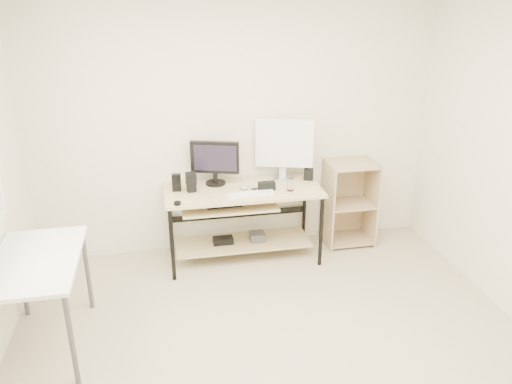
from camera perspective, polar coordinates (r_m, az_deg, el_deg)
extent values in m
cube|color=#B8AA8E|center=(3.79, 3.21, -19.64)|extent=(4.00, 4.00, 0.01)
cube|color=#EDE7CE|center=(4.95, -2.25, 7.74)|extent=(4.00, 0.01, 2.60)
cube|color=tan|center=(4.80, -1.49, 0.20)|extent=(1.50, 0.65, 0.03)
cube|color=tan|center=(4.77, -3.15, -1.43)|extent=(0.90, 0.49, 0.02)
cube|color=tan|center=(5.08, -1.52, -5.74)|extent=(1.35, 0.46, 0.02)
cube|color=black|center=(4.76, -3.75, -1.30)|extent=(0.33, 0.22, 0.01)
cylinder|color=black|center=(4.75, -0.67, -1.32)|extent=(0.14, 0.01, 0.01)
cube|color=#434346|center=(5.08, 0.14, -5.09)|extent=(0.15, 0.15, 0.08)
cube|color=black|center=(5.04, -3.78, -5.53)|extent=(0.20, 0.12, 0.06)
cylinder|color=black|center=(4.63, -9.56, -6.03)|extent=(0.04, 0.04, 0.72)
cylinder|color=black|center=(5.15, -9.82, -3.12)|extent=(0.04, 0.04, 0.72)
cylinder|color=black|center=(4.86, 7.44, -4.53)|extent=(0.04, 0.04, 0.72)
cylinder|color=black|center=(5.35, 5.54, -1.89)|extent=(0.04, 0.04, 0.72)
cube|color=white|center=(3.89, -23.93, -7.22)|extent=(0.60, 1.00, 0.03)
cylinder|color=#434346|center=(4.52, -25.32, -8.77)|extent=(0.04, 0.04, 0.72)
cylinder|color=#434346|center=(3.65, -20.33, -15.67)|extent=(0.04, 0.04, 0.72)
cylinder|color=#434346|center=(4.41, -18.72, -8.49)|extent=(0.04, 0.04, 0.72)
cube|color=tan|center=(5.23, 8.17, -1.50)|extent=(0.02, 0.40, 0.90)
cube|color=tan|center=(5.40, 12.98, -1.08)|extent=(0.02, 0.40, 0.90)
cube|color=tan|center=(5.48, 9.90, -0.52)|extent=(0.50, 0.02, 0.90)
cube|color=tan|center=(5.49, 10.32, -5.23)|extent=(0.46, 0.38, 0.02)
cube|color=tan|center=(5.31, 10.62, -1.29)|extent=(0.46, 0.38, 0.02)
cube|color=tan|center=(5.16, 10.94, 3.11)|extent=(0.46, 0.38, 0.02)
cylinder|color=black|center=(4.92, -4.64, 1.03)|extent=(0.20, 0.20, 0.02)
cylinder|color=black|center=(4.90, -4.66, 1.67)|extent=(0.04, 0.04, 0.10)
cube|color=black|center=(4.84, -4.73, 3.97)|extent=(0.47, 0.19, 0.32)
cube|color=black|center=(4.81, -4.69, 3.88)|extent=(0.38, 0.12, 0.25)
cube|color=silver|center=(5.06, 3.18, 1.65)|extent=(0.20, 0.18, 0.02)
cylinder|color=silver|center=(5.04, 3.20, 2.35)|extent=(0.05, 0.05, 0.11)
cube|color=white|center=(4.95, 3.27, 5.58)|extent=(0.56, 0.22, 0.48)
cube|color=#293AB5|center=(4.92, 3.36, 5.48)|extent=(0.46, 0.14, 0.38)
cube|color=white|center=(4.65, -0.60, -0.22)|extent=(0.46, 0.16, 0.02)
ellipsoid|color=#B0B0B5|center=(4.78, -1.34, 0.60)|extent=(0.08, 0.12, 0.04)
cube|color=black|center=(4.75, 1.23, 0.71)|extent=(0.16, 0.08, 0.08)
cube|color=black|center=(4.75, -7.39, 0.49)|extent=(0.09, 0.09, 0.07)
cube|color=black|center=(4.72, -7.44, 1.52)|extent=(0.10, 0.10, 0.11)
cube|color=black|center=(5.04, 6.03, 2.05)|extent=(0.12, 0.12, 0.11)
cube|color=black|center=(4.77, -9.06, 1.09)|extent=(0.09, 0.06, 0.17)
cylinder|color=black|center=(4.48, -8.98, -1.29)|extent=(0.07, 0.07, 0.03)
cube|color=black|center=(4.75, 0.05, 0.21)|extent=(0.09, 0.12, 0.01)
cylinder|color=#AA814D|center=(4.75, 3.91, 0.15)|extent=(0.08, 0.08, 0.01)
cylinder|color=white|center=(4.73, 3.93, 0.86)|extent=(0.06, 0.06, 0.12)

